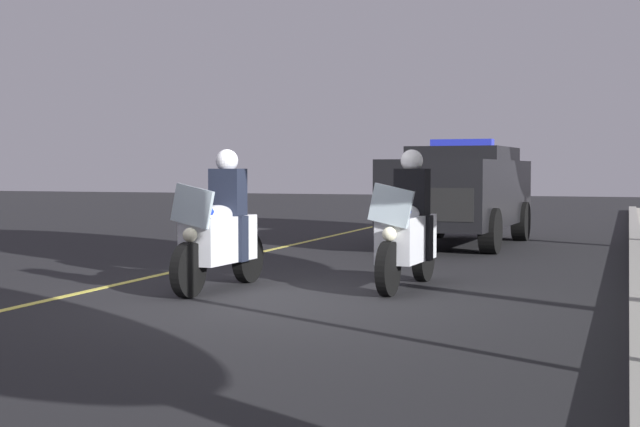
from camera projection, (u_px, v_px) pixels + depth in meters
name	position (u px, v px, depth m)	size (l,w,h in m)	color
ground_plane	(275.00, 299.00, 10.08)	(80.00, 80.00, 0.00)	black
lane_stripe_center	(94.00, 290.00, 10.86)	(48.00, 0.12, 0.01)	#E0D14C
police_motorcycle_lead_left	(220.00, 233.00, 10.87)	(2.14, 0.60, 1.72)	black
police_motorcycle_lead_right	(407.00, 232.00, 11.00)	(2.14, 0.60, 1.72)	black
police_suv	(461.00, 190.00, 17.20)	(5.00, 2.30, 2.05)	black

